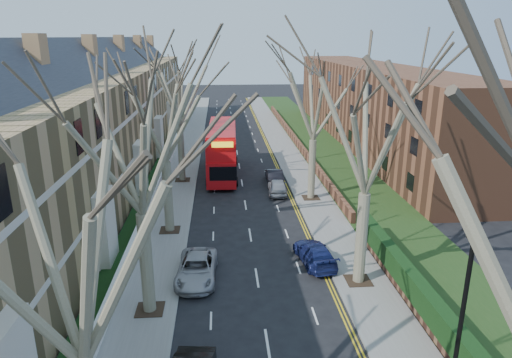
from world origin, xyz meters
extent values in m
cube|color=slate|center=(-6.00, 39.00, 0.06)|extent=(3.00, 102.00, 0.12)
cube|color=slate|center=(6.00, 39.00, 0.06)|extent=(3.00, 102.00, 0.12)
cube|color=#9C814F|center=(-13.80, 31.00, 5.00)|extent=(9.00, 78.00, 10.00)
cube|color=#292A32|center=(-13.80, 31.00, 11.00)|extent=(4.67, 78.00, 4.67)
cube|color=beige|center=(-9.35, 31.00, 3.50)|extent=(0.12, 78.00, 0.35)
cube|color=beige|center=(-9.35, 31.00, 7.00)|extent=(0.12, 78.00, 0.35)
cube|color=brown|center=(17.50, 43.00, 5.00)|extent=(8.00, 54.00, 10.00)
cube|color=brown|center=(7.70, 43.00, 0.57)|extent=(0.35, 54.00, 0.90)
cube|color=brown|center=(7.70, 2.00, 0.42)|extent=(0.40, 24.00, 0.60)
cube|color=black|center=(7.70, 2.00, 1.32)|extent=(0.70, 24.00, 1.20)
cube|color=white|center=(-7.65, 31.00, 0.62)|extent=(0.30, 78.00, 1.00)
cube|color=#1D3B15|center=(10.50, 39.00, 0.15)|extent=(6.00, 102.00, 0.06)
cube|color=black|center=(5.00, -3.50, 8.12)|extent=(0.18, 0.50, 0.22)
cylinder|color=#706850|center=(-5.70, 6.00, 2.75)|extent=(0.64, 0.64, 5.25)
cube|color=#2D2116|center=(-5.70, 6.00, 0.14)|extent=(1.40, 1.40, 0.05)
cylinder|color=#706850|center=(-5.70, 16.00, 2.66)|extent=(0.64, 0.64, 5.07)
cube|color=#2D2116|center=(-5.70, 16.00, 0.14)|extent=(1.40, 1.40, 0.05)
cylinder|color=#706850|center=(-5.70, 28.00, 2.75)|extent=(0.60, 0.60, 5.25)
cube|color=#2D2116|center=(-5.70, 28.00, 0.14)|extent=(1.40, 1.40, 0.05)
cylinder|color=#706850|center=(5.70, 8.00, 2.75)|extent=(0.64, 0.64, 5.25)
cube|color=#2D2116|center=(5.70, 8.00, 0.14)|extent=(1.40, 1.40, 0.05)
cylinder|color=#706850|center=(5.70, 22.00, 2.66)|extent=(0.60, 0.60, 5.07)
cube|color=#2D2116|center=(5.70, 22.00, 0.14)|extent=(1.40, 1.40, 0.05)
cube|color=#BB0D10|center=(-1.79, 29.91, 1.53)|extent=(3.02, 11.85, 2.35)
cube|color=#BB0D10|center=(-1.79, 29.91, 3.78)|extent=(3.00, 11.26, 2.14)
cube|color=black|center=(-1.79, 29.91, 2.01)|extent=(3.01, 10.91, 0.96)
cube|color=black|center=(-1.79, 29.91, 3.88)|extent=(3.01, 10.67, 0.96)
imported|color=#9E9DA2|center=(-3.46, 9.14, 0.66)|extent=(2.44, 4.88, 1.33)
imported|color=navy|center=(3.70, 10.57, 0.64)|extent=(2.38, 4.62, 1.28)
imported|color=gray|center=(3.01, 23.70, 0.68)|extent=(1.86, 4.08, 1.36)
imported|color=black|center=(3.09, 26.81, 0.69)|extent=(1.52, 4.22, 1.38)
camera|label=1|loc=(-1.89, -14.48, 13.40)|focal=32.00mm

